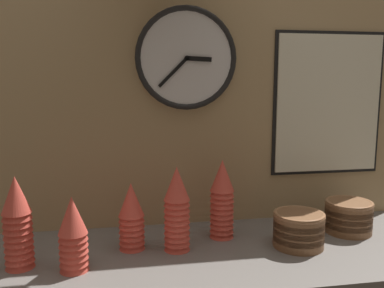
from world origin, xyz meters
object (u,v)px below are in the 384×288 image
object	(u,v)px
bowl_stack_far_right	(348,216)
cup_stack_center	(177,209)
cup_stack_center_left	(131,216)
cup_stack_far_left	(17,223)
cup_stack_left	(73,234)
cup_stack_center_right	(222,199)
menu_board	(328,104)
wall_clock	(186,58)
bowl_stack_right	(299,228)

from	to	relation	value
bowl_stack_far_right	cup_stack_center	bearing A→B (deg)	-175.46
cup_stack_center_left	cup_stack_far_left	xyz separation A→B (m)	(-0.32, -0.08, 0.03)
cup_stack_left	cup_stack_far_left	world-z (taller)	cup_stack_far_left
cup_stack_center_right	menu_board	size ratio (longest dim) A/B	0.50
cup_stack_left	menu_board	world-z (taller)	menu_board
cup_stack_far_left	menu_board	xyz separation A→B (m)	(1.06, 0.27, 0.30)
cup_stack_center	menu_board	size ratio (longest dim) A/B	0.50
cup_stack_left	menu_board	distance (m)	1.02
cup_stack_left	cup_stack_center_right	distance (m)	0.49
wall_clock	cup_stack_center_left	bearing A→B (deg)	-137.49
bowl_stack_far_right	cup_stack_center_left	bearing A→B (deg)	-178.77
cup_stack_center_left	cup_stack_center	size ratio (longest dim) A/B	0.80
cup_stack_center_right	cup_stack_far_left	size ratio (longest dim) A/B	1.00
cup_stack_center_left	cup_stack_center_right	distance (m)	0.31
bowl_stack_right	menu_board	world-z (taller)	menu_board
bowl_stack_far_right	wall_clock	world-z (taller)	wall_clock
bowl_stack_far_right	cup_stack_far_left	bearing A→B (deg)	-174.99
cup_stack_center_left	menu_board	bearing A→B (deg)	14.71
bowl_stack_right	cup_stack_center_left	bearing A→B (deg)	172.22
cup_stack_left	cup_stack_center_right	xyz separation A→B (m)	(0.46, 0.17, 0.03)
cup_stack_left	bowl_stack_right	world-z (taller)	cup_stack_left
bowl_stack_far_right	bowl_stack_right	size ratio (longest dim) A/B	1.00
cup_stack_far_left	menu_board	distance (m)	1.14
cup_stack_center	bowl_stack_right	distance (m)	0.39
cup_stack_center_left	cup_stack_left	distance (m)	0.20
cup_stack_far_left	bowl_stack_far_right	bearing A→B (deg)	5.01
cup_stack_far_left	bowl_stack_right	bearing A→B (deg)	0.38
bowl_stack_far_right	wall_clock	xyz separation A→B (m)	(-0.54, 0.17, 0.54)
cup_stack_center_right	bowl_stack_far_right	world-z (taller)	cup_stack_center_right
cup_stack_left	bowl_stack_far_right	bearing A→B (deg)	8.61
cup_stack_center_left	cup_stack_far_left	distance (m)	0.33
cup_stack_center_right	bowl_stack_far_right	size ratio (longest dim) A/B	1.64
cup_stack_far_left	bowl_stack_far_right	distance (m)	1.07
cup_stack_center_right	bowl_stack_right	world-z (taller)	cup_stack_center_right
menu_board	bowl_stack_right	bearing A→B (deg)	-129.92
cup_stack_far_left	wall_clock	distance (m)	0.75
cup_stack_far_left	cup_stack_center	bearing A→B (deg)	5.63
cup_stack_center_right	wall_clock	size ratio (longest dim) A/B	0.75
cup_stack_left	cup_stack_center	bearing A→B (deg)	16.54
cup_stack_center	bowl_stack_far_right	distance (m)	0.62
cup_stack_center_left	cup_stack_center	world-z (taller)	cup_stack_center
cup_stack_center_left	menu_board	world-z (taller)	menu_board
cup_stack_center_right	bowl_stack_right	distance (m)	0.26
cup_stack_center_left	cup_stack_left	xyz separation A→B (m)	(-0.16, -0.12, 0.00)
cup_stack_left	menu_board	size ratio (longest dim) A/B	0.40
cup_stack_left	bowl_stack_right	bearing A→B (deg)	4.19
cup_stack_center_right	cup_stack_far_left	world-z (taller)	same
cup_stack_center_left	bowl_stack_right	world-z (taller)	cup_stack_center_left
cup_stack_center_left	bowl_stack_right	bearing A→B (deg)	-7.78
cup_stack_center_left	wall_clock	distance (m)	0.57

